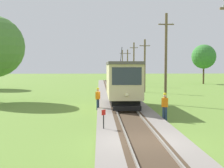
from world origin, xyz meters
The scene contains 15 objects.
ground_plane centered at (0.00, 0.00, 0.00)m, with size 260.00×260.00×0.00m, color olive.
track_ballast centered at (0.00, 0.00, 0.09)m, with size 4.20×120.00×0.18m, color gray.
sleeper_bed centered at (0.00, 0.00, 0.18)m, with size 2.04×120.00×0.01m, color #423323.
rail_left centered at (-0.72, 0.00, 0.25)m, with size 0.07×120.00×0.14m, color gray.
rail_right centered at (0.72, 0.00, 0.25)m, with size 0.07×120.00×0.14m, color gray.
red_tram centered at (0.00, 12.46, 2.19)m, with size 2.60×8.54×4.79m.
utility_pole_near_tram centered at (4.07, 14.57, 4.20)m, with size 1.40×0.33×8.20m.
utility_pole_mid centered at (4.07, 27.74, 3.59)m, with size 1.40×0.38×6.99m.
utility_pole_far centered at (4.07, 40.85, 3.88)m, with size 1.40×0.45×7.56m.
utility_pole_distant centered at (4.07, 53.04, 3.59)m, with size 1.40×0.28×6.98m.
utility_pole_horizon centered at (4.07, 67.66, 3.92)m, with size 1.40×0.30×7.65m.
trackside_signal_marker centered at (-1.72, 2.86, 0.67)m, with size 0.21×0.21×1.18m.
track_worker centered at (2.26, 6.27, 0.98)m, with size 0.45×0.38×1.78m.
second_worker centered at (-2.06, 11.19, 0.98)m, with size 0.38×0.45×1.78m.
tree_left_far centered at (18.38, 46.70, 5.30)m, with size 4.71×4.71×7.67m.
Camera 1 is at (-1.94, -13.50, 3.48)m, focal length 50.19 mm.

